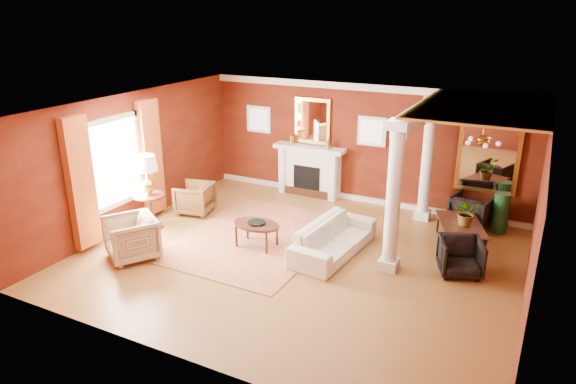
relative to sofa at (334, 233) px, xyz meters
The scene contains 27 objects.
ground 0.82m from the sofa, 141.20° to the right, with size 8.00×8.00×0.00m, color brown.
room_shell 1.74m from the sofa, 141.20° to the right, with size 8.04×7.04×2.92m.
fireplace 3.43m from the sofa, 122.75° to the left, with size 1.85×0.42×1.29m.
overmantel_mirror 3.83m from the sofa, 121.54° to the left, with size 0.95×0.07×1.15m.
flank_window_left 4.75m from the sofa, 138.35° to the left, with size 0.70×0.07×0.70m.
flank_window_right 3.33m from the sofa, 95.65° to the left, with size 0.70×0.07×0.70m.
left_window 4.67m from the sofa, 166.81° to the right, with size 0.21×2.55×2.60m.
column_front 1.53m from the sofa, ahead, with size 0.36×0.36×2.80m.
column_back 2.98m from the sofa, 65.78° to the left, with size 0.36×0.36×2.80m.
header_beam 2.87m from the sofa, 51.72° to the left, with size 0.30×3.20×0.32m, color white.
amber_ceiling 3.60m from the sofa, 29.63° to the left, with size 2.30×3.40×0.04m, color gold.
dining_mirror 3.98m from the sofa, 52.02° to the left, with size 1.30×0.07×1.70m.
chandelier 3.27m from the sofa, 30.02° to the left, with size 0.60×0.62×0.75m.
crown_trim 3.89m from the sofa, 100.31° to the left, with size 8.00×0.08×0.16m, color white.
base_trim 3.09m from the sofa, 100.31° to the left, with size 8.00×0.08×0.12m, color white.
rug 1.78m from the sofa, behind, with size 2.89×3.86×0.02m, color maroon.
sofa is the anchor object (origin of this frame).
armchair_leopard 3.75m from the sofa, behind, with size 0.77×0.72×0.79m, color black.
armchair_stripe 3.90m from the sofa, 150.45° to the right, with size 0.89×0.83×0.92m, color tan.
coffee_table 1.56m from the sofa, 165.03° to the right, with size 0.99×0.99×0.50m.
coffee_book 1.65m from the sofa, 163.69° to the right, with size 0.17×0.02×0.24m, color black.
side_table 4.16m from the sofa, behind, with size 0.66×0.66×1.65m.
dining_table 2.61m from the sofa, 33.66° to the left, with size 1.42×0.50×0.79m, color black.
dining_chair_near 2.36m from the sofa, ahead, with size 0.72×0.68×0.75m, color black.
dining_chair_far 3.36m from the sofa, 49.27° to the left, with size 0.79×0.74×0.82m, color black.
green_urn 3.78m from the sofa, 42.55° to the left, with size 0.37×0.37×0.89m.
potted_plant 2.70m from the sofa, 31.99° to the left, with size 0.49×0.54×0.42m, color #26591E.
Camera 1 is at (3.86, -8.09, 4.57)m, focal length 32.00 mm.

